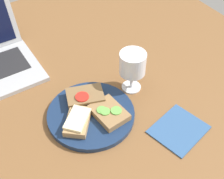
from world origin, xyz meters
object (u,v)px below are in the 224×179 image
at_px(sandwich_with_tomato, 85,97).
at_px(wine_glass, 133,65).
at_px(sandwich_with_cheese, 78,121).
at_px(plate, 91,114).
at_px(sandwich_with_cucumber, 109,113).
at_px(napkin, 179,130).

distance_m(sandwich_with_tomato, wine_glass, 0.17).
bearing_deg(sandwich_with_tomato, sandwich_with_cheese, -131.99).
bearing_deg(plate, sandwich_with_cucumber, -42.13).
distance_m(plate, napkin, 0.25).
bearing_deg(sandwich_with_cheese, napkin, -34.38).
relative_size(sandwich_with_cheese, wine_glass, 0.86).
relative_size(sandwich_with_tomato, wine_glass, 0.93).
xyz_separation_m(sandwich_with_cheese, napkin, (0.23, -0.16, -0.03)).
distance_m(sandwich_with_cheese, napkin, 0.28).
bearing_deg(sandwich_with_cheese, sandwich_with_cucumber, -12.09).
relative_size(plate, sandwich_with_cucumber, 2.26).
xyz_separation_m(plate, sandwich_with_tomato, (0.01, 0.05, 0.02)).
relative_size(sandwich_with_cucumber, napkin, 0.78).
height_order(sandwich_with_cucumber, wine_glass, wine_glass).
height_order(wine_glass, napkin, wine_glass).
relative_size(wine_glass, napkin, 0.95).
bearing_deg(wine_glass, napkin, -85.72).
relative_size(sandwich_with_cheese, napkin, 0.81).
height_order(sandwich_with_tomato, sandwich_with_cheese, sandwich_with_tomato).
bearing_deg(plate, wine_glass, 11.70).
relative_size(sandwich_with_tomato, sandwich_with_cheese, 1.08).
xyz_separation_m(sandwich_with_cucumber, wine_glass, (0.13, 0.07, 0.07)).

